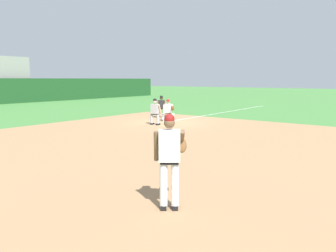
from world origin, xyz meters
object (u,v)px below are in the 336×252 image
at_px(baseball, 167,130).
at_px(first_base_bag, 167,121).
at_px(umpire, 161,106).
at_px(baserunner, 155,111).
at_px(first_baseman, 168,109).
at_px(pitcher, 170,156).

bearing_deg(baseball, first_base_bag, 37.52).
xyz_separation_m(first_base_bag, umpire, (1.43, 1.56, 0.75)).
relative_size(baserunner, umpire, 1.00).
relative_size(first_base_bag, baserunner, 0.26).
height_order(first_base_bag, baseball, first_base_bag).
height_order(first_baseman, umpire, umpire).
xyz_separation_m(pitcher, first_baseman, (10.57, 8.13, -0.33)).
height_order(first_base_bag, baserunner, baserunner).
bearing_deg(first_baseman, pitcher, -142.44).
distance_m(first_base_bag, baserunner, 1.57).
distance_m(first_baseman, baserunner, 1.70).
distance_m(baserunner, umpire, 3.32).
relative_size(baseball, umpire, 0.05).
xyz_separation_m(pitcher, baserunner, (8.91, 7.79, -0.27)).
height_order(pitcher, first_baseman, pitcher).
bearing_deg(first_base_bag, pitcher, -142.07).
relative_size(baseball, first_baseman, 0.06).
bearing_deg(baserunner, first_baseman, 11.52).
xyz_separation_m(first_base_bag, baserunner, (-1.37, -0.22, 0.75)).
xyz_separation_m(baseball, pitcher, (-7.62, -5.97, 1.02)).
bearing_deg(pitcher, baseball, 38.07).
bearing_deg(baserunner, baseball, -125.32).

